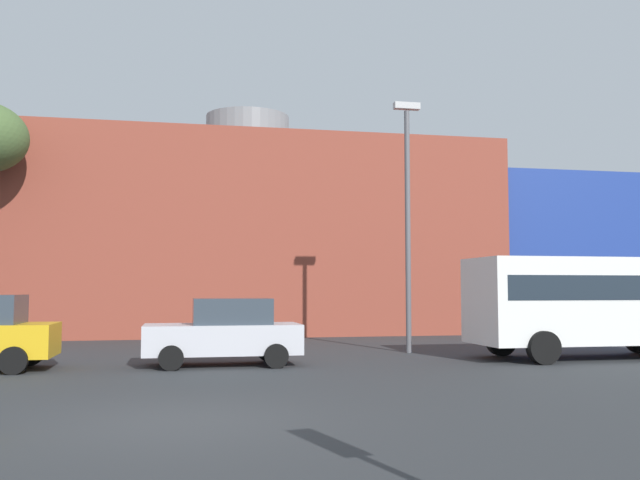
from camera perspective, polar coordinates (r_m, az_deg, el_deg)
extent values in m
plane|color=#2D3033|center=(10.38, -12.06, -14.47)|extent=(200.00, 200.00, 0.00)
cube|color=brown|center=(33.18, -6.09, -0.20)|extent=(20.75, 12.90, 8.24)
cube|color=navy|center=(37.59, 17.19, -1.34)|extent=(9.10, 11.61, 7.12)
cylinder|color=slate|center=(33.91, -6.03, 8.46)|extent=(4.00, 4.00, 2.00)
cylinder|color=black|center=(16.84, -24.08, -9.11)|extent=(0.62, 0.21, 0.62)
cylinder|color=black|center=(18.57, -22.88, -8.64)|extent=(0.62, 0.21, 0.62)
cube|color=silver|center=(17.33, -8.09, -8.12)|extent=(3.82, 1.64, 0.73)
cube|color=#333D47|center=(17.31, -7.31, -5.87)|extent=(1.91, 1.45, 0.64)
cylinder|color=black|center=(16.50, -12.25, -9.54)|extent=(0.58, 0.20, 0.58)
cylinder|color=black|center=(18.17, -12.17, -9.03)|extent=(0.58, 0.20, 0.58)
cylinder|color=black|center=(16.65, -3.65, -9.57)|extent=(0.58, 0.20, 0.58)
cylinder|color=black|center=(18.31, -4.37, -9.07)|extent=(0.58, 0.20, 0.58)
cube|color=white|center=(20.36, 21.77, -4.68)|extent=(6.80, 2.30, 2.30)
cube|color=#1E2833|center=(20.36, 21.74, -3.70)|extent=(6.26, 2.32, 0.64)
cylinder|color=black|center=(18.27, 18.05, -8.49)|extent=(0.84, 0.28, 0.84)
cylinder|color=black|center=(20.34, 14.78, -8.08)|extent=(0.84, 0.28, 0.84)
cylinder|color=black|center=(22.62, 24.92, -7.42)|extent=(0.84, 0.28, 0.84)
cylinder|color=#59595E|center=(20.79, 7.29, 0.80)|extent=(0.16, 0.16, 7.29)
cube|color=#B2B2B2|center=(21.45, 7.20, 10.96)|extent=(0.80, 0.24, 0.20)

